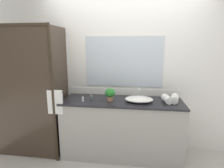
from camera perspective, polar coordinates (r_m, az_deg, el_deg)
name	(u,v)px	position (r m, az deg, el deg)	size (l,w,h in m)	color
ground_plane	(121,155)	(3.15, 2.90, -21.01)	(8.00, 8.00, 0.00)	#B7B2A8
wall_back_with_mirror	(124,71)	(3.01, 3.70, 4.11)	(4.40, 0.06, 2.60)	silver
vanity_cabinet	(122,128)	(2.94, 3.01, -13.51)	(1.80, 0.58, 0.90)	#9E9993
shower_enclosure	(35,93)	(2.94, -22.83, -2.58)	(1.20, 0.59, 2.00)	#2D2319
sink_basin	(139,99)	(2.73, 8.33, -4.67)	(0.41, 0.30, 0.08)	white
faucet	(139,95)	(2.90, 8.30, -3.29)	(0.17, 0.14, 0.17)	silver
potted_plant	(110,94)	(2.72, -0.63, -3.00)	(0.15, 0.15, 0.19)	#B77A51
amenity_bottle_lotion	(83,99)	(2.74, -9.03, -4.62)	(0.03, 0.03, 0.08)	silver
amenity_bottle_body_wash	(91,98)	(2.79, -6.42, -4.23)	(0.03, 0.03, 0.08)	#4C7056
rolled_towel_near_edge	(175,99)	(2.81, 18.81, -4.31)	(0.11, 0.11, 0.21)	white
rolled_towel_middle	(167,99)	(2.77, 16.66, -4.47)	(0.11, 0.11, 0.21)	white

